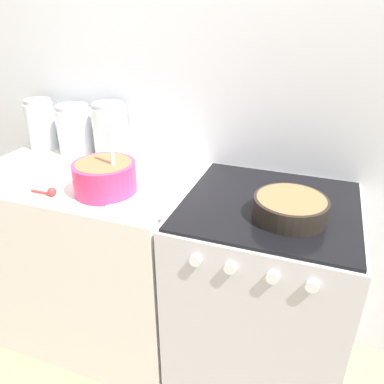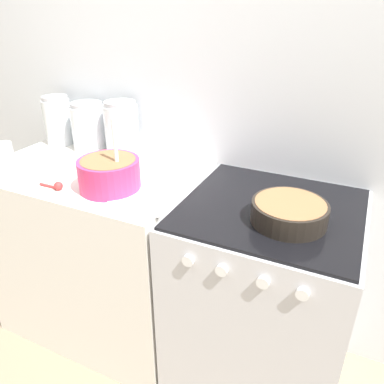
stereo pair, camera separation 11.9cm
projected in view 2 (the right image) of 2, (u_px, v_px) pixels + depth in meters
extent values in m
cube|color=silver|center=(220.00, 101.00, 1.68)|extent=(4.96, 0.05, 2.40)
cube|color=silver|center=(102.00, 251.00, 1.92)|extent=(0.98, 0.65, 0.91)
cube|color=silver|center=(261.00, 301.00, 1.60)|extent=(0.67, 0.65, 0.90)
cube|color=black|center=(271.00, 208.00, 1.40)|extent=(0.65, 0.62, 0.01)
cylinder|color=white|center=(188.00, 260.00, 1.23)|extent=(0.04, 0.02, 0.04)
cylinder|color=white|center=(222.00, 270.00, 1.19)|extent=(0.04, 0.02, 0.04)
cylinder|color=white|center=(263.00, 282.00, 1.14)|extent=(0.04, 0.02, 0.04)
cylinder|color=white|center=(302.00, 294.00, 1.09)|extent=(0.04, 0.02, 0.04)
cylinder|color=#E0336B|center=(109.00, 174.00, 1.50)|extent=(0.25, 0.25, 0.13)
cylinder|color=#8C603D|center=(109.00, 167.00, 1.49)|extent=(0.22, 0.22, 0.07)
cylinder|color=white|center=(116.00, 154.00, 1.44)|extent=(0.02, 0.02, 0.28)
cylinder|color=black|center=(289.00, 213.00, 1.28)|extent=(0.26, 0.26, 0.07)
cylinder|color=#8C603D|center=(289.00, 211.00, 1.28)|extent=(0.24, 0.24, 0.06)
cylinder|color=silver|center=(58.00, 122.00, 1.98)|extent=(0.14, 0.14, 0.23)
cylinder|color=white|center=(60.00, 131.00, 2.00)|extent=(0.13, 0.13, 0.14)
cylinder|color=#B2B2B7|center=(54.00, 98.00, 1.92)|extent=(0.13, 0.13, 0.02)
cylinder|color=silver|center=(89.00, 128.00, 1.91)|extent=(0.17, 0.17, 0.22)
cylinder|color=silver|center=(90.00, 136.00, 1.92)|extent=(0.15, 0.15, 0.13)
cylinder|color=#B2B2B7|center=(86.00, 105.00, 1.85)|extent=(0.16, 0.16, 0.02)
cylinder|color=silver|center=(122.00, 131.00, 1.82)|extent=(0.17, 0.17, 0.25)
cylinder|color=red|center=(123.00, 140.00, 1.84)|extent=(0.15, 0.15, 0.15)
cylinder|color=#B2B2B7|center=(120.00, 103.00, 1.76)|extent=(0.15, 0.15, 0.02)
cylinder|color=silver|center=(6.00, 155.00, 1.72)|extent=(0.07, 0.07, 0.11)
cube|color=white|center=(141.00, 196.00, 1.47)|extent=(0.29, 0.35, 0.01)
cylinder|color=red|center=(49.00, 186.00, 1.54)|extent=(0.09, 0.01, 0.01)
sphere|color=red|center=(58.00, 186.00, 1.51)|extent=(0.04, 0.04, 0.04)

